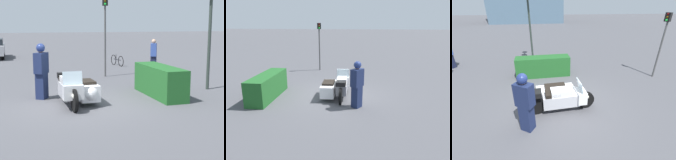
# 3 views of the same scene
# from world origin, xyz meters

# --- Properties ---
(ground_plane) EXTENTS (160.00, 160.00, 0.00)m
(ground_plane) POSITION_xyz_m (0.00, 0.00, 0.00)
(ground_plane) COLOR #4C4C51
(police_motorcycle) EXTENTS (2.51, 1.20, 1.17)m
(police_motorcycle) POSITION_xyz_m (-0.10, -0.09, 0.48)
(police_motorcycle) COLOR black
(police_motorcycle) RESTS_ON ground
(officer_rider) EXTENTS (0.60, 0.55, 1.89)m
(officer_rider) POSITION_xyz_m (-1.30, -1.11, 1.00)
(officer_rider) COLOR #192347
(officer_rider) RESTS_ON ground
(hedge_bush_curbside) EXTENTS (2.87, 0.81, 1.07)m
(hedge_bush_curbside) POSITION_xyz_m (-0.57, 2.94, 0.53)
(hedge_bush_curbside) COLOR #1E5623
(hedge_bush_curbside) RESTS_ON ground
(twin_lamp_post) EXTENTS (0.44, 1.27, 4.28)m
(twin_lamp_post) POSITION_xyz_m (-1.14, 5.25, 3.54)
(twin_lamp_post) COLOR #2D3833
(twin_lamp_post) RESTS_ON ground
(traffic_light_near) EXTENTS (0.22, 0.28, 3.24)m
(traffic_light_near) POSITION_xyz_m (5.31, 1.69, 2.14)
(traffic_light_near) COLOR #4C4C4C
(traffic_light_near) RESTS_ON ground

